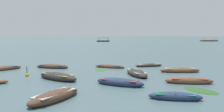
% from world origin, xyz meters
% --- Properties ---
extents(ground_plane, '(6000.00, 6000.00, 0.00)m').
position_xyz_m(ground_plane, '(0.00, 1500.00, 0.00)').
color(ground_plane, '#476066').
extents(mountain_1, '(1158.79, 1158.79, 285.43)m').
position_xyz_m(mountain_1, '(-677.41, 2242.10, 142.71)').
color(mountain_1, '#4C5B56').
rests_on(mountain_1, ground).
extents(mountain_2, '(1162.55, 1162.55, 264.47)m').
position_xyz_m(mountain_2, '(-49.76, 2167.55, 132.24)').
color(mountain_2, slate).
rests_on(mountain_2, ground).
extents(mountain_3, '(2451.41, 2451.41, 560.32)m').
position_xyz_m(mountain_3, '(614.17, 2319.94, 280.16)').
color(mountain_3, '#4C5B56').
rests_on(mountain_3, ground).
extents(rowboat_0, '(4.21, 3.86, 0.70)m').
position_xyz_m(rowboat_0, '(-1.64, 14.59, 0.22)').
color(rowboat_0, '#2D2826').
rests_on(rowboat_0, ground).
extents(rowboat_1, '(2.12, 4.35, 0.63)m').
position_xyz_m(rowboat_1, '(5.17, 16.37, 0.20)').
color(rowboat_1, '#2D2826').
rests_on(rowboat_1, ground).
extents(rowboat_2, '(3.62, 2.22, 0.44)m').
position_xyz_m(rowboat_2, '(2.80, 21.32, 0.14)').
color(rowboat_2, brown).
rests_on(rowboat_2, ground).
extents(rowboat_3, '(3.98, 1.35, 0.59)m').
position_xyz_m(rowboat_3, '(9.69, 18.06, 0.18)').
color(rowboat_3, brown).
rests_on(rowboat_3, ground).
extents(rowboat_4, '(3.14, 1.52, 0.52)m').
position_xyz_m(rowboat_4, '(6.29, 8.37, 0.16)').
color(rowboat_4, navy).
rests_on(rowboat_4, ground).
extents(rowboat_5, '(2.98, 4.08, 0.65)m').
position_xyz_m(rowboat_5, '(-0.52, 8.44, 0.20)').
color(rowboat_5, '#4C3323').
rests_on(rowboat_5, ground).
extents(rowboat_6, '(3.41, 3.76, 0.54)m').
position_xyz_m(rowboat_6, '(-8.42, 19.74, 0.17)').
color(rowboat_6, brown).
rests_on(rowboat_6, ground).
extents(rowboat_7, '(3.96, 2.10, 0.55)m').
position_xyz_m(rowboat_7, '(-3.62, 21.25, 0.17)').
color(rowboat_7, '#4C3323').
rests_on(rowboat_7, ground).
extents(rowboat_9, '(3.71, 1.49, 0.59)m').
position_xyz_m(rowboat_9, '(8.67, 12.72, 0.18)').
color(rowboat_9, brown).
rests_on(rowboat_9, ground).
extents(rowboat_10, '(3.85, 2.76, 0.65)m').
position_xyz_m(rowboat_10, '(3.37, 12.21, 0.20)').
color(rowboat_10, navy).
rests_on(rowboat_10, ground).
extents(rowboat_11, '(3.46, 1.71, 0.43)m').
position_xyz_m(rowboat_11, '(7.38, 22.22, 0.14)').
color(rowboat_11, '#2D2826').
rests_on(rowboat_11, ground).
extents(ferry_0, '(7.67, 4.02, 2.54)m').
position_xyz_m(ferry_0, '(0.76, 132.18, 0.45)').
color(ferry_0, '#2D2826').
rests_on(ferry_0, ground).
extents(ferry_1, '(10.41, 4.71, 2.54)m').
position_xyz_m(ferry_1, '(67.01, 138.28, 0.45)').
color(ferry_1, brown).
rests_on(ferry_1, ground).
extents(mooring_buoy, '(0.37, 0.37, 0.98)m').
position_xyz_m(mooring_buoy, '(-4.69, 16.14, 0.10)').
color(mooring_buoy, yellow).
rests_on(mooring_buoy, ground).
extents(weed_patch_0, '(2.52, 2.95, 0.14)m').
position_xyz_m(weed_patch_0, '(8.56, 10.34, 0.00)').
color(weed_patch_0, '#2D5628').
rests_on(weed_patch_0, ground).
extents(weed_patch_2, '(1.87, 2.40, 0.14)m').
position_xyz_m(weed_patch_2, '(1.91, 19.67, 0.00)').
color(weed_patch_2, '#38662D').
rests_on(weed_patch_2, ground).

